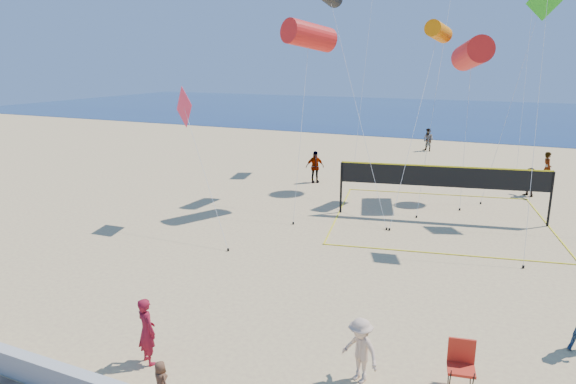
% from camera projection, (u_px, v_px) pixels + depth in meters
% --- Properties ---
extents(ground, '(120.00, 120.00, 0.00)m').
position_uv_depth(ground, '(291.00, 363.00, 12.03)').
color(ground, '#D8BE79').
rests_on(ground, ground).
extents(ocean, '(140.00, 50.00, 0.03)m').
position_uv_depth(ocean, '(486.00, 115.00, 66.69)').
color(ocean, navy).
rests_on(ocean, ground).
extents(woman, '(0.70, 0.60, 1.63)m').
position_uv_depth(woman, '(147.00, 331.00, 11.87)').
color(woman, maroon).
rests_on(woman, ground).
extents(toddler, '(0.45, 0.38, 0.80)m').
position_uv_depth(toddler, '(161.00, 381.00, 9.72)').
color(toddler, brown).
rests_on(toddler, seawall).
extents(bystander_b, '(1.11, 0.90, 1.49)m').
position_uv_depth(bystander_b, '(360.00, 350.00, 11.20)').
color(bystander_b, '#D7AF8F').
rests_on(bystander_b, ground).
extents(far_person_0, '(1.13, 1.03, 1.85)m').
position_uv_depth(far_person_0, '(315.00, 167.00, 29.65)').
color(far_person_0, gray).
rests_on(far_person_0, ground).
extents(far_person_1, '(1.25, 1.35, 1.51)m').
position_uv_depth(far_person_1, '(529.00, 182.00, 26.70)').
color(far_person_1, gray).
rests_on(far_person_1, ground).
extents(far_person_2, '(0.63, 0.79, 1.90)m').
position_uv_depth(far_person_2, '(547.00, 168.00, 29.08)').
color(far_person_2, gray).
rests_on(far_person_2, ground).
extents(far_person_3, '(1.06, 0.96, 1.77)m').
position_uv_depth(far_person_3, '(428.00, 140.00, 39.97)').
color(far_person_3, gray).
rests_on(far_person_3, ground).
extents(camp_chair, '(0.66, 0.78, 1.18)m').
position_uv_depth(camp_chair, '(461.00, 361.00, 11.04)').
color(camp_chair, red).
rests_on(camp_chair, ground).
extents(volleyball_net, '(10.67, 10.56, 2.44)m').
position_uv_depth(volleyball_net, '(442.00, 183.00, 22.56)').
color(volleyball_net, black).
rests_on(volleyball_net, ground).
extents(kite_0, '(2.11, 4.52, 8.71)m').
position_uv_depth(kite_0, '(309.00, 36.00, 23.14)').
color(kite_0, red).
rests_on(kite_0, ground).
extents(kite_2, '(1.13, 7.46, 8.78)m').
position_uv_depth(kite_2, '(439.00, 32.00, 24.81)').
color(kite_2, orange).
rests_on(kite_2, ground).
extents(kite_3, '(4.17, 2.93, 5.88)m').
position_uv_depth(kite_3, '(186.00, 112.00, 21.24)').
color(kite_3, '#EE274A').
rests_on(kite_3, ground).
extents(kite_4, '(1.43, 3.66, 9.81)m').
position_uv_depth(kite_4, '(546.00, 14.00, 18.20)').
color(kite_4, green).
rests_on(kite_4, ground).
extents(kite_9, '(1.21, 5.80, 11.86)m').
position_uv_depth(kite_9, '(533.00, 1.00, 29.84)').
color(kite_9, orange).
rests_on(kite_9, ground).
extents(kite_10, '(2.29, 4.22, 8.05)m').
position_uv_depth(kite_10, '(472.00, 54.00, 24.81)').
color(kite_10, red).
rests_on(kite_10, ground).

